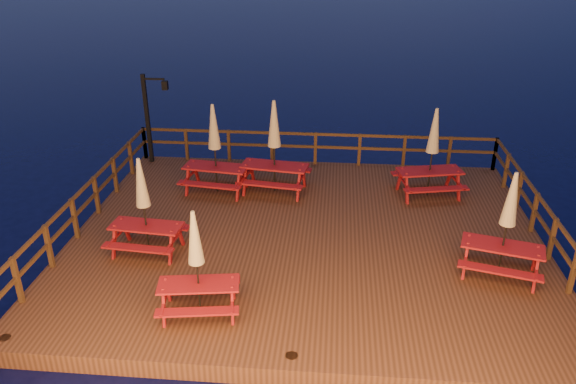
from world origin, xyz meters
name	(u,v)px	position (x,y,z in m)	size (l,w,h in m)	color
ground	(306,247)	(0.00, 0.00, 0.00)	(500.00, 500.00, 0.00)	black
deck	(306,241)	(0.00, 0.00, 0.20)	(12.00, 10.00, 0.40)	#402314
deck_piles	(306,257)	(0.00, 0.00, -0.30)	(11.44, 9.44, 1.40)	#3B1D12
railing	(311,180)	(0.00, 1.78, 1.16)	(11.80, 9.75, 1.10)	#3B1D12
lamp_post	(151,111)	(-5.39, 4.55, 2.20)	(0.85, 0.18, 3.00)	black
picnic_table_0	(274,145)	(-1.11, 2.57, 1.86)	(2.18, 1.88, 2.81)	maroon
picnic_table_1	(144,205)	(-3.80, -1.21, 1.68)	(1.84, 1.56, 2.46)	maroon
picnic_table_2	(507,223)	(4.49, -1.47, 1.72)	(2.10, 1.88, 2.54)	maroon
picnic_table_3	(197,262)	(-1.99, -3.46, 1.62)	(1.81, 1.57, 2.34)	maroon
picnic_table_4	(432,151)	(3.45, 2.70, 1.79)	(2.15, 1.89, 2.67)	maroon
picnic_table_5	(215,147)	(-2.85, 2.40, 1.80)	(2.08, 1.79, 2.70)	maroon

